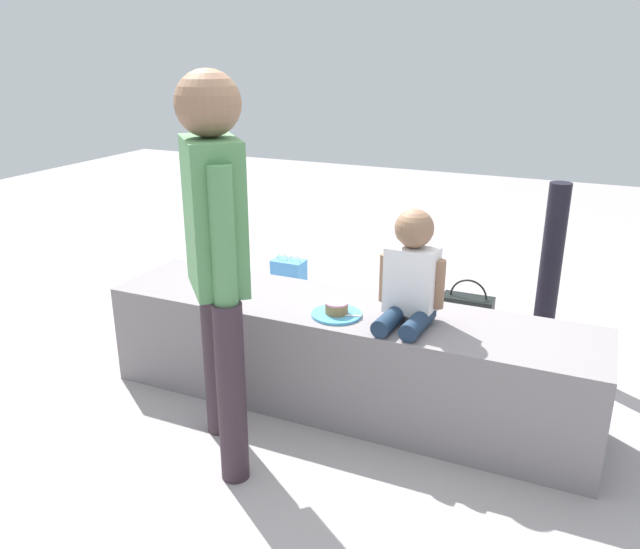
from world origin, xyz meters
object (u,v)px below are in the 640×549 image
object	(u,v)px
water_bottle_near_gift	(466,342)
cake_box_white	(343,313)
cake_plate	(336,311)
gift_bag	(289,282)
water_bottle_far_side	(419,344)
child_seated	(411,274)
handbag_black_leather	(467,310)
party_cup_red	(292,283)
adult_standing	(216,240)

from	to	relation	value
water_bottle_near_gift	cake_box_white	distance (m)	0.80
cake_plate	water_bottle_near_gift	distance (m)	0.96
gift_bag	water_bottle_far_side	size ratio (longest dim) A/B	1.93
child_seated	cake_plate	distance (m)	0.37
gift_bag	handbag_black_leather	distance (m)	1.13
party_cup_red	cake_plate	bearing A→B (deg)	-56.24
child_seated	adult_standing	world-z (taller)	adult_standing
gift_bag	party_cup_red	xyz separation A→B (m)	(-0.09, 0.23, -0.10)
handbag_black_leather	cake_box_white	bearing A→B (deg)	-157.05
child_seated	party_cup_red	distance (m)	1.82
water_bottle_far_side	gift_bag	bearing A→B (deg)	158.77
cake_box_white	party_cup_red	bearing A→B (deg)	145.00
gift_bag	water_bottle_near_gift	bearing A→B (deg)	-14.44
child_seated	adult_standing	distance (m)	0.83
adult_standing	handbag_black_leather	world-z (taller)	adult_standing
adult_standing	cake_plate	world-z (taller)	adult_standing
party_cup_red	cake_box_white	world-z (taller)	cake_box_white
gift_bag	water_bottle_near_gift	distance (m)	1.25
cake_plate	gift_bag	xyz separation A→B (m)	(-0.78, 1.07, -0.35)
cake_plate	gift_bag	world-z (taller)	cake_plate
child_seated	cake_box_white	size ratio (longest dim) A/B	1.52
cake_plate	party_cup_red	bearing A→B (deg)	123.76
water_bottle_near_gift	adult_standing	bearing A→B (deg)	-120.78
child_seated	water_bottle_far_side	bearing A→B (deg)	99.88
gift_bag	water_bottle_far_side	distance (m)	1.05
adult_standing	party_cup_red	distance (m)	2.04
handbag_black_leather	child_seated	bearing A→B (deg)	-91.75
cake_plate	water_bottle_far_side	xyz separation A→B (m)	(0.20, 0.69, -0.43)
party_cup_red	cake_box_white	size ratio (longest dim) A/B	0.37
adult_standing	gift_bag	size ratio (longest dim) A/B	4.36
cake_box_white	handbag_black_leather	bearing A→B (deg)	22.95
cake_plate	cake_box_white	xyz separation A→B (m)	(-0.35, 0.93, -0.44)
water_bottle_far_side	cake_box_white	world-z (taller)	water_bottle_far_side
cake_plate	handbag_black_leather	distance (m)	1.34
gift_bag	water_bottle_near_gift	xyz separation A→B (m)	(1.21, -0.31, -0.05)
gift_bag	child_seated	bearing A→B (deg)	-42.69
cake_box_white	water_bottle_near_gift	bearing A→B (deg)	-12.52
child_seated	gift_bag	distance (m)	1.57
gift_bag	cake_box_white	world-z (taller)	gift_bag
water_bottle_far_side	party_cup_red	size ratio (longest dim) A/B	1.53
adult_standing	cake_plate	distance (m)	0.68
water_bottle_far_side	party_cup_red	world-z (taller)	water_bottle_far_side
child_seated	handbag_black_leather	world-z (taller)	child_seated
water_bottle_near_gift	handbag_black_leather	size ratio (longest dim) A/B	0.79
gift_bag	cake_box_white	size ratio (longest dim) A/B	1.10
cake_box_white	gift_bag	bearing A→B (deg)	162.17
cake_plate	cake_box_white	bearing A→B (deg)	110.38
child_seated	gift_bag	xyz separation A→B (m)	(-1.08, 1.00, -0.54)
water_bottle_near_gift	party_cup_red	xyz separation A→B (m)	(-1.30, 0.54, -0.05)
handbag_black_leather	party_cup_red	bearing A→B (deg)	176.50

